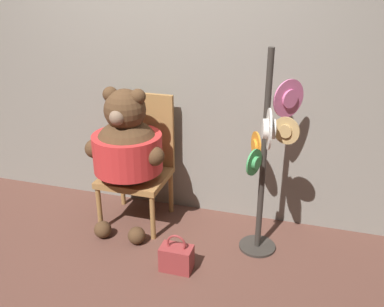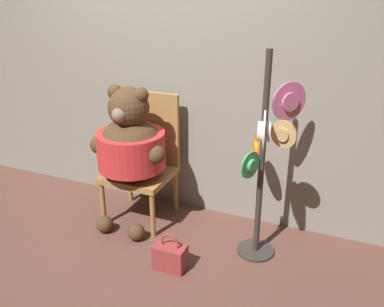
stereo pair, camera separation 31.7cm
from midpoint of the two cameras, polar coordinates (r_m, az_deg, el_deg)
ground_plane at (r=3.46m, az=-10.41°, el=-12.05°), size 14.00×14.00×0.00m
wall_back at (r=3.57m, az=-6.55°, el=11.91°), size 8.00×0.10×2.56m
chair at (r=3.59m, az=-9.59°, el=-0.70°), size 0.52×0.49×1.06m
teddy_bear at (r=3.39m, az=-11.32°, el=0.63°), size 0.66×0.58×1.18m
hat_display_rack at (r=3.00m, az=7.04°, el=-0.24°), size 0.37×0.57×1.53m
handbag_on_ground at (r=3.12m, az=-5.08°, el=-13.74°), size 0.23×0.14×0.29m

